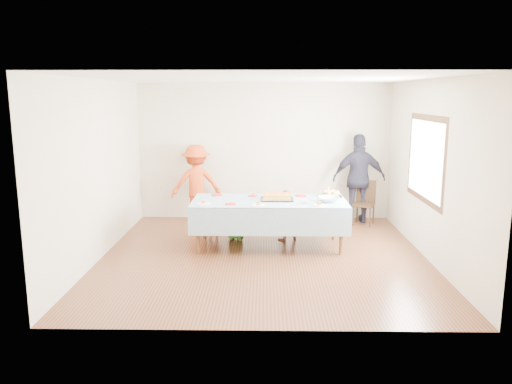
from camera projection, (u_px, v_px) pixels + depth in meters
The scene contains 22 objects.
ground at pixel (264, 256), 7.76m from camera, with size 5.00×5.00×0.00m, color #492514.
room_walls at pixel (268, 142), 7.43m from camera, with size 5.04×5.04×2.72m.
party_table at pixel (269, 204), 8.13m from camera, with size 2.50×1.10×0.78m.
birthday_cake at pixel (277, 197), 8.15m from camera, with size 0.52×0.40×0.09m.
rolls_tray at pixel (331, 194), 8.38m from camera, with size 0.38×0.38×0.11m.
punch_bowl at pixel (329, 199), 7.99m from camera, with size 0.34×0.34×0.08m, color silver.
party_hat at pixel (328, 190), 8.53m from camera, with size 0.09×0.09×0.16m, color white.
fork_pile at pixel (307, 201), 7.88m from camera, with size 0.24×0.18×0.07m, color white, non-canonical shape.
plate_red_far_a at pixel (217, 195), 8.51m from camera, with size 0.19×0.19×0.01m, color red.
plate_red_far_b at pixel (253, 196), 8.45m from camera, with size 0.17×0.17×0.01m, color red.
plate_red_far_c at pixel (277, 195), 8.51m from camera, with size 0.19×0.19×0.01m, color red.
plate_red_far_d at pixel (301, 196), 8.45m from camera, with size 0.20×0.20×0.01m, color red.
plate_red_near at pixel (230, 204), 7.82m from camera, with size 0.18×0.18×0.01m, color red.
plate_white_left at pixel (203, 204), 7.84m from camera, with size 0.22×0.22×0.01m, color white.
plate_white_mid at pixel (258, 205), 7.75m from camera, with size 0.21×0.21×0.01m, color white.
plate_white_right at pixel (319, 205), 7.73m from camera, with size 0.20×0.20×0.01m, color white.
dining_chair at pixel (365, 200), 9.62m from camera, with size 0.49×0.49×0.85m.
toddler_left at pixel (213, 215), 8.83m from camera, with size 0.28×0.18×0.75m, color red.
toddler_mid at pixel (236, 218), 8.58m from camera, with size 0.38×0.25×0.78m, color #3F7226.
toddler_right at pixel (285, 215), 8.55m from camera, with size 0.43×0.33×0.88m, color #B66655.
adult_left at pixel (196, 183), 9.80m from camera, with size 0.98×0.56×1.52m, color #D4461A.
adult_right at pixel (359, 179), 9.69m from camera, with size 1.02×0.42×1.74m, color #292939.
Camera 1 is at (0.01, -7.43, 2.46)m, focal length 35.00 mm.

